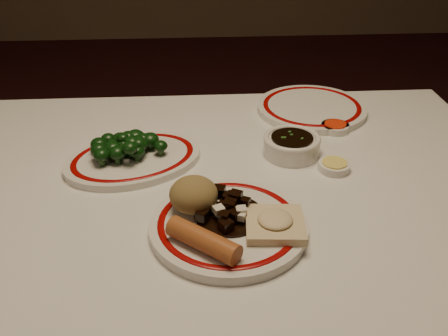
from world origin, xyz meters
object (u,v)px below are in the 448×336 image
rice_mound (194,195)px  soy_bowl (292,146)px  broccoli_pile (126,144)px  spring_roll (203,240)px  main_plate (229,225)px  fried_wonton (275,223)px  broccoli_plate (134,159)px  stirfry_heap (228,210)px  dining_table (224,225)px

rice_mound → soy_bowl: size_ratio=0.71×
broccoli_pile → spring_roll: bearing=-64.5°
main_plate → fried_wonton: 0.08m
spring_roll → soy_bowl: (0.19, 0.32, -0.01)m
fried_wonton → broccoli_plate: (-0.25, 0.26, -0.02)m
fried_wonton → main_plate: bearing=163.5°
soy_bowl → broccoli_pile: bearing=-179.2°
main_plate → stirfry_heap: stirfry_heap is taller
broccoli_plate → stirfry_heap: bearing=-50.6°
soy_bowl → broccoli_plate: bearing=-177.7°
rice_mound → spring_roll: rice_mound is taller
main_plate → rice_mound: (-0.06, 0.04, 0.04)m
rice_mound → fried_wonton: bearing=-25.2°
broccoli_pile → broccoli_plate: bearing=-34.4°
stirfry_heap → broccoli_plate: (-0.18, 0.22, -0.02)m
dining_table → broccoli_plate: broccoli_plate is taller
main_plate → broccoli_pile: (-0.19, 0.24, 0.03)m
fried_wonton → stirfry_heap: 0.08m
broccoli_plate → dining_table: bearing=-30.0°
rice_mound → broccoli_pile: size_ratio=0.53×
rice_mound → spring_roll: bearing=-82.8°
fried_wonton → dining_table: bearing=115.5°
main_plate → soy_bowl: (0.15, 0.25, 0.01)m
rice_mound → broccoli_plate: bearing=122.0°
main_plate → rice_mound: 0.08m
broccoli_pile → soy_bowl: 0.34m
dining_table → stirfry_heap: size_ratio=10.06×
stirfry_heap → broccoli_pile: 0.30m
rice_mound → broccoli_plate: size_ratio=0.24×
broccoli_plate → soy_bowl: soy_bowl is taller
spring_roll → broccoli_plate: spring_roll is taller
stirfry_heap → main_plate: bearing=-90.5°
rice_mound → stirfry_heap: size_ratio=0.70×
dining_table → rice_mound: (-0.06, -0.09, 0.14)m
spring_roll → soy_bowl: bearing=8.1°
spring_roll → fried_wonton: (0.12, 0.04, -0.01)m
main_plate → broccoli_plate: main_plate is taller
main_plate → stirfry_heap: 0.03m
dining_table → main_plate: bearing=-90.3°
main_plate → broccoli_plate: 0.30m
rice_mound → main_plate: bearing=-34.9°
main_plate → rice_mound: rice_mound is taller
main_plate → spring_roll: spring_roll is taller
broccoli_plate → broccoli_pile: 0.03m
dining_table → stirfry_heap: 0.17m
main_plate → broccoli_pile: broccoli_pile is taller
broccoli_pile → main_plate: bearing=-51.9°
dining_table → main_plate: main_plate is taller
main_plate → stirfry_heap: size_ratio=2.60×
spring_roll → soy_bowl: spring_roll is taller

